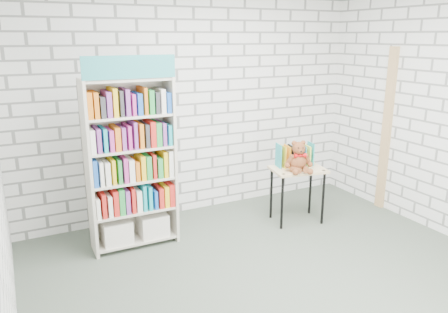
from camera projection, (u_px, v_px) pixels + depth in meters
name	position (u px, v px, depth m)	size (l,w,h in m)	color
ground	(281.00, 280.00, 4.12)	(4.50, 4.50, 0.00)	#475245
room_shell	(288.00, 90.00, 3.64)	(4.52, 4.02, 2.81)	silver
bookshelf	(131.00, 163.00, 4.60)	(0.91, 0.35, 2.05)	beige
display_table	(298.00, 176.00, 5.29)	(0.70, 0.55, 0.68)	#DABA83
table_books	(295.00, 156.00, 5.32)	(0.47, 0.27, 0.26)	teal
teddy_bear	(299.00, 159.00, 5.12)	(0.33, 0.33, 0.37)	maroon
door_trim	(386.00, 130.00, 5.62)	(0.05, 0.12, 2.10)	tan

